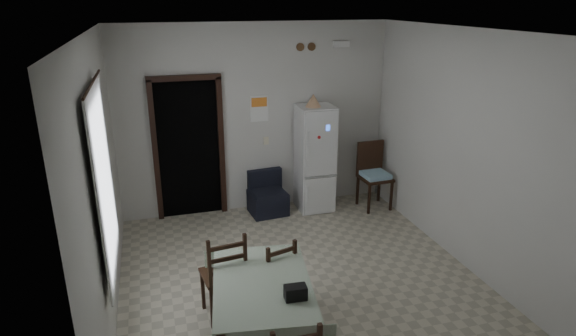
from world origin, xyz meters
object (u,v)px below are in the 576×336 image
at_px(dining_chair_far_right, 274,274).
at_px(dining_chair_far_left, 223,273).
at_px(fridge, 315,159).
at_px(dining_table, 263,314).
at_px(corner_chair, 375,177).
at_px(navy_seat, 268,193).

bearing_deg(dining_chair_far_right, dining_chair_far_left, -21.39).
height_order(fridge, dining_chair_far_left, fridge).
height_order(fridge, dining_table, fridge).
relative_size(fridge, dining_chair_far_left, 1.66).
xyz_separation_m(dining_chair_far_left, dining_chair_far_right, (0.53, -0.05, -0.07)).
xyz_separation_m(fridge, corner_chair, (0.94, -0.26, -0.31)).
height_order(navy_seat, dining_chair_far_left, dining_chair_far_left).
distance_m(fridge, dining_chair_far_right, 2.78).
bearing_deg(fridge, corner_chair, -14.52).
distance_m(corner_chair, dining_chair_far_right, 3.12).
distance_m(dining_table, dining_chair_far_right, 0.60).
bearing_deg(navy_seat, dining_table, -110.37).
relative_size(corner_chair, dining_chair_far_right, 1.23).
xyz_separation_m(navy_seat, dining_table, (-0.79, -2.97, 0.02)).
relative_size(dining_chair_far_left, dining_chair_far_right, 1.17).
distance_m(fridge, navy_seat, 0.92).
height_order(fridge, navy_seat, fridge).
height_order(dining_table, dining_chair_far_right, dining_chair_far_right).
xyz_separation_m(corner_chair, dining_chair_far_right, (-2.24, -2.17, -0.10)).
relative_size(dining_table, dining_chair_far_left, 1.36).
relative_size(navy_seat, corner_chair, 0.63).
bearing_deg(dining_chair_far_left, navy_seat, -121.85).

